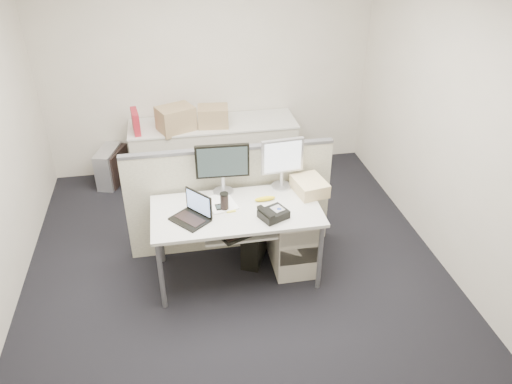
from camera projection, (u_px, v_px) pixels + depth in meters
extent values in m
cube|color=black|center=(238.00, 273.00, 4.80)|extent=(4.00, 4.50, 0.01)
cube|color=beige|center=(208.00, 65.00, 5.99)|extent=(4.00, 0.02, 2.70)
cube|color=beige|center=(308.00, 367.00, 2.21)|extent=(4.00, 0.02, 2.70)
cube|color=beige|center=(458.00, 129.00, 4.40)|extent=(0.02, 4.50, 2.70)
cube|color=beige|center=(236.00, 211.00, 4.43)|extent=(1.50, 0.75, 0.03)
cylinder|color=slate|center=(161.00, 276.00, 4.24)|extent=(0.04, 0.04, 0.70)
cylinder|color=slate|center=(160.00, 232.00, 4.78)|extent=(0.04, 0.04, 0.70)
cylinder|color=slate|center=(320.00, 257.00, 4.45)|extent=(0.04, 0.04, 0.70)
cylinder|color=slate|center=(301.00, 217.00, 5.00)|extent=(0.04, 0.04, 0.70)
cube|color=beige|center=(239.00, 231.00, 4.32)|extent=(0.62, 0.32, 0.02)
cube|color=#BFB5A1|center=(293.00, 237.00, 4.76)|extent=(0.40, 0.55, 0.65)
cube|color=beige|center=(230.00, 200.00, 4.89)|extent=(2.00, 0.06, 1.10)
cube|color=#BFB5A1|center=(214.00, 151.00, 6.23)|extent=(2.00, 0.60, 0.72)
cube|color=black|center=(223.00, 169.00, 4.55)|extent=(0.50, 0.21, 0.49)
cube|color=#B7B7BC|center=(282.00, 164.00, 4.64)|extent=(0.42, 0.23, 0.49)
cube|color=black|center=(189.00, 209.00, 4.21)|extent=(0.38, 0.39, 0.23)
cylinder|color=black|center=(279.00, 214.00, 4.31)|extent=(0.16, 0.16, 0.05)
cube|color=black|center=(274.00, 214.00, 4.30)|extent=(0.28, 0.26, 0.07)
cube|color=white|center=(221.00, 203.00, 4.50)|extent=(0.30, 0.35, 0.01)
cube|color=yellow|center=(231.00, 210.00, 4.41)|extent=(0.09, 0.09, 0.01)
cylinder|color=black|center=(224.00, 202.00, 4.38)|extent=(0.09, 0.09, 0.16)
ellipsoid|color=yellow|center=(265.00, 199.00, 4.53)|extent=(0.20, 0.06, 0.04)
cube|color=black|center=(219.00, 208.00, 4.43)|extent=(0.06, 0.11, 0.01)
cube|color=beige|center=(310.00, 186.00, 4.65)|extent=(0.32, 0.38, 0.13)
cube|color=black|center=(246.00, 231.00, 4.29)|extent=(0.49, 0.34, 0.03)
cube|color=black|center=(254.00, 242.00, 4.89)|extent=(0.33, 0.46, 0.40)
cube|color=black|center=(114.00, 166.00, 6.20)|extent=(0.34, 0.49, 0.43)
cube|color=#B7B7BC|center=(109.00, 166.00, 6.17)|extent=(0.32, 0.53, 0.46)
cube|color=#9C8557|center=(176.00, 119.00, 5.80)|extent=(0.49, 0.43, 0.30)
cube|color=#9C8557|center=(213.00, 117.00, 5.92)|extent=(0.38, 0.31, 0.26)
cube|color=maroon|center=(136.00, 122.00, 5.75)|extent=(0.11, 0.31, 0.28)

